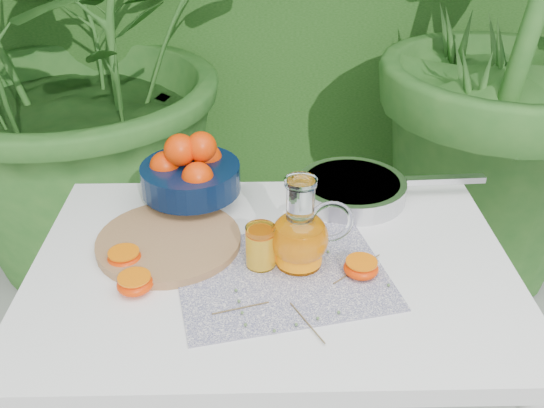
{
  "coord_description": "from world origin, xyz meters",
  "views": [
    {
      "loc": [
        -0.07,
        -0.97,
        1.5
      ],
      "look_at": [
        -0.05,
        0.08,
        0.88
      ],
      "focal_mm": 40.0,
      "sensor_mm": 36.0,
      "label": 1
    }
  ],
  "objects_px": {
    "cutting_board": "(169,242)",
    "white_table": "(272,293)",
    "fruit_bowl": "(190,172)",
    "juice_pitcher": "(301,235)",
    "saute_pan": "(353,188)"
  },
  "relations": [
    {
      "from": "cutting_board",
      "to": "white_table",
      "type": "bearing_deg",
      "value": -16.73
    },
    {
      "from": "fruit_bowl",
      "to": "juice_pitcher",
      "type": "bearing_deg",
      "value": -46.12
    },
    {
      "from": "cutting_board",
      "to": "juice_pitcher",
      "type": "bearing_deg",
      "value": -14.94
    },
    {
      "from": "white_table",
      "to": "juice_pitcher",
      "type": "bearing_deg",
      "value": -7.75
    },
    {
      "from": "cutting_board",
      "to": "fruit_bowl",
      "type": "height_order",
      "value": "fruit_bowl"
    },
    {
      "from": "white_table",
      "to": "fruit_bowl",
      "type": "relative_size",
      "value": 3.24
    },
    {
      "from": "cutting_board",
      "to": "fruit_bowl",
      "type": "distance_m",
      "value": 0.2
    },
    {
      "from": "fruit_bowl",
      "to": "juice_pitcher",
      "type": "height_order",
      "value": "juice_pitcher"
    },
    {
      "from": "cutting_board",
      "to": "fruit_bowl",
      "type": "relative_size",
      "value": 1.01
    },
    {
      "from": "white_table",
      "to": "cutting_board",
      "type": "distance_m",
      "value": 0.25
    },
    {
      "from": "saute_pan",
      "to": "juice_pitcher",
      "type": "bearing_deg",
      "value": -118.56
    },
    {
      "from": "saute_pan",
      "to": "cutting_board",
      "type": "bearing_deg",
      "value": -155.36
    },
    {
      "from": "cutting_board",
      "to": "fruit_bowl",
      "type": "xyz_separation_m",
      "value": [
        0.03,
        0.18,
        0.08
      ]
    },
    {
      "from": "white_table",
      "to": "cutting_board",
      "type": "height_order",
      "value": "cutting_board"
    },
    {
      "from": "fruit_bowl",
      "to": "saute_pan",
      "type": "relative_size",
      "value": 0.66
    }
  ]
}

